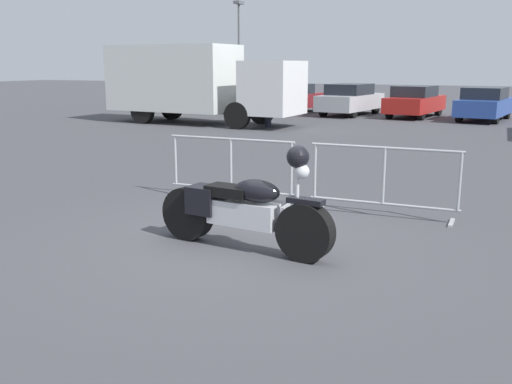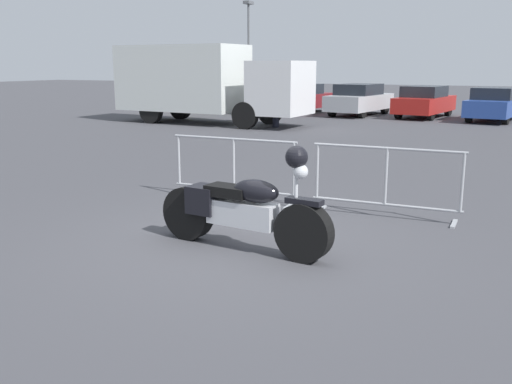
{
  "view_description": "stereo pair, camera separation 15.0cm",
  "coord_description": "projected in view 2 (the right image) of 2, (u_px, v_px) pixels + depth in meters",
  "views": [
    {
      "loc": [
        2.97,
        -6.23,
        2.26
      ],
      "look_at": [
        0.11,
        0.32,
        0.65
      ],
      "focal_mm": 40.0,
      "sensor_mm": 36.0,
      "label": 1
    },
    {
      "loc": [
        3.1,
        -6.17,
        2.26
      ],
      "look_at": [
        0.11,
        0.32,
        0.65
      ],
      "focal_mm": 40.0,
      "sensor_mm": 36.0,
      "label": 2
    }
  ],
  "objects": [
    {
      "name": "crowd_barrier_far",
      "position": [
        386.0,
        181.0,
        8.49
      ],
      "size": [
        2.25,
        0.45,
        1.07
      ],
      "rotation": [
        0.0,
        0.0,
        -0.0
      ],
      "color": "#9EA0A5",
      "rests_on": "ground"
    },
    {
      "name": "crowd_barrier_near",
      "position": [
        234.0,
        168.0,
        9.52
      ],
      "size": [
        2.25,
        0.45,
        1.07
      ],
      "rotation": [
        0.0,
        0.0,
        -0.0
      ],
      "color": "#9EA0A5",
      "rests_on": "ground"
    },
    {
      "name": "parked_car_blue",
      "position": [
        495.0,
        104.0,
        23.04
      ],
      "size": [
        2.21,
        4.18,
        1.35
      ],
      "rotation": [
        0.0,
        0.0,
        1.42
      ],
      "color": "#284799",
      "rests_on": "ground"
    },
    {
      "name": "parked_car_red",
      "position": [
        425.0,
        101.0,
        24.62
      ],
      "size": [
        2.22,
        4.19,
        1.35
      ],
      "rotation": [
        0.0,
        0.0,
        1.42
      ],
      "color": "#B21E19",
      "rests_on": "ground"
    },
    {
      "name": "parked_car_yellow",
      "position": [
        196.0,
        96.0,
        29.13
      ],
      "size": [
        2.21,
        4.18,
        1.35
      ],
      "rotation": [
        0.0,
        0.0,
        1.42
      ],
      "color": "yellow",
      "rests_on": "ground"
    },
    {
      "name": "parked_car_maroon",
      "position": [
        301.0,
        98.0,
        26.93
      ],
      "size": [
        2.22,
        4.2,
        1.36
      ],
      "rotation": [
        0.0,
        0.0,
        1.42
      ],
      "color": "maroon",
      "rests_on": "ground"
    },
    {
      "name": "box_truck",
      "position": [
        202.0,
        81.0,
        21.96
      ],
      "size": [
        7.83,
        2.75,
        2.98
      ],
      "rotation": [
        0.0,
        0.0,
        -0.07
      ],
      "color": "silver",
      "rests_on": "ground"
    },
    {
      "name": "parked_car_green",
      "position": [
        247.0,
        96.0,
        28.11
      ],
      "size": [
        2.34,
        4.42,
        1.43
      ],
      "rotation": [
        0.0,
        0.0,
        1.42
      ],
      "color": "#236B38",
      "rests_on": "ground"
    },
    {
      "name": "parked_car_silver",
      "position": [
        359.0,
        99.0,
        25.67
      ],
      "size": [
        2.3,
        4.34,
        1.4
      ],
      "rotation": [
        0.0,
        0.0,
        1.42
      ],
      "color": "#B7BABF",
      "rests_on": "ground"
    },
    {
      "name": "street_lamp",
      "position": [
        249.0,
        38.0,
        32.04
      ],
      "size": [
        0.36,
        0.7,
        5.68
      ],
      "color": "#595B60",
      "rests_on": "ground"
    },
    {
      "name": "pedestrian",
      "position": [
        276.0,
        102.0,
        20.72
      ],
      "size": [
        0.44,
        0.44,
        1.69
      ],
      "rotation": [
        0.0,
        0.0,
        3.52
      ],
      "color": "#262838",
      "rests_on": "ground"
    },
    {
      "name": "motorcycle",
      "position": [
        242.0,
        209.0,
        7.01
      ],
      "size": [
        2.4,
        0.51,
        1.36
      ],
      "rotation": [
        0.0,
        0.0,
        -0.12
      ],
      "color": "black",
      "rests_on": "ground"
    },
    {
      "name": "ground_plane",
      "position": [
        238.0,
        246.0,
        7.23
      ],
      "size": [
        120.0,
        120.0,
        0.0
      ],
      "primitive_type": "plane",
      "color": "#424247"
    }
  ]
}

